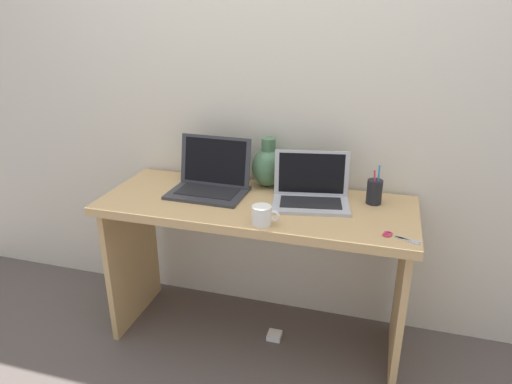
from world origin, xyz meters
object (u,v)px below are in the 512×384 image
at_px(laptop_right, 311,190).
at_px(power_brick, 274,336).
at_px(coffee_mug, 262,215).
at_px(laptop_left, 211,178).
at_px(pen_cup, 374,192).
at_px(scissors, 394,236).
at_px(green_vase, 268,166).

xyz_separation_m(laptop_right, power_brick, (-0.14, -0.07, -0.80)).
bearing_deg(coffee_mug, laptop_left, 139.00).
bearing_deg(pen_cup, coffee_mug, -140.72).
bearing_deg(pen_cup, power_brick, -162.87).
bearing_deg(coffee_mug, laptop_right, 62.52).
height_order(coffee_mug, pen_cup, pen_cup).
distance_m(laptop_right, pen_cup, 0.29).
bearing_deg(laptop_right, coffee_mug, -117.48).
relative_size(scissors, power_brick, 2.09).
height_order(laptop_left, laptop_right, laptop_left).
relative_size(pen_cup, power_brick, 2.68).
xyz_separation_m(green_vase, power_brick, (0.10, -0.21, -0.85)).
bearing_deg(power_brick, scissors, -19.79).
height_order(laptop_left, coffee_mug, laptop_left).
distance_m(pen_cup, scissors, 0.34).
relative_size(laptop_left, green_vase, 1.48).
xyz_separation_m(green_vase, scissors, (0.62, -0.40, -0.10)).
height_order(laptop_left, green_vase, laptop_left).
relative_size(green_vase, scissors, 1.69).
bearing_deg(power_brick, coffee_mug, -92.18).
xyz_separation_m(green_vase, pen_cup, (0.52, -0.08, -0.05)).
height_order(scissors, power_brick, scissors).
distance_m(laptop_left, green_vase, 0.29).
relative_size(pen_cup, scissors, 1.28).
height_order(laptop_right, pen_cup, laptop_right).
height_order(laptop_left, pen_cup, laptop_left).
bearing_deg(green_vase, laptop_right, -31.00).
bearing_deg(laptop_right, power_brick, -154.35).
relative_size(laptop_right, power_brick, 5.41).
bearing_deg(power_brick, green_vase, 114.62).
height_order(laptop_right, green_vase, green_vase).
bearing_deg(pen_cup, laptop_left, -175.57).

